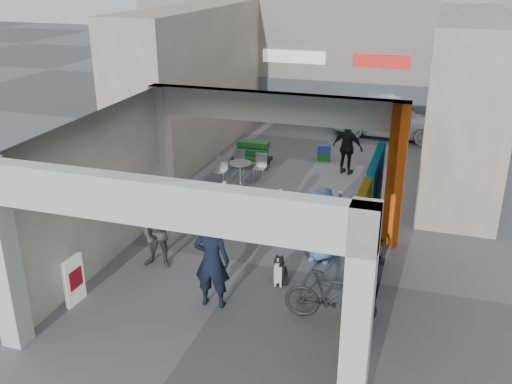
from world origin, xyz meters
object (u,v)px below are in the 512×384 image
(man_elderly, at_px, (322,224))
(man_crates, at_px, (348,148))
(bicycle_front, at_px, (345,241))
(man_with_dog, at_px, (212,261))
(man_back_turned, at_px, (159,234))
(border_collie, at_px, (280,272))
(cafe_set, at_px, (240,172))
(produce_stand, at_px, (252,157))
(bicycle_rear, at_px, (331,296))
(white_van, at_px, (390,118))

(man_elderly, distance_m, man_crates, 5.91)
(man_crates, xyz_separation_m, bicycle_front, (0.91, -5.81, -0.38))
(man_with_dog, relative_size, man_back_turned, 1.22)
(man_back_turned, distance_m, man_crates, 7.90)
(border_collie, xyz_separation_m, man_crates, (0.22, 7.22, 0.59))
(man_with_dog, bearing_deg, cafe_set, -79.16)
(bicycle_front, bearing_deg, border_collie, 126.61)
(produce_stand, height_order, man_crates, man_crates)
(man_elderly, bearing_deg, man_crates, 99.60)
(man_elderly, bearing_deg, man_back_turned, -151.21)
(bicycle_rear, relative_size, white_van, 0.41)
(cafe_set, xyz_separation_m, bicycle_rear, (4.11, -6.55, 0.23))
(man_crates, bearing_deg, man_elderly, 109.91)
(white_van, bearing_deg, produce_stand, 146.47)
(man_back_turned, bearing_deg, produce_stand, 83.96)
(man_with_dog, relative_size, white_van, 0.45)
(man_with_dog, height_order, man_crates, man_with_dog)
(cafe_set, xyz_separation_m, man_crates, (3.06, 1.68, 0.58))
(bicycle_front, bearing_deg, white_van, -14.38)
(produce_stand, relative_size, bicycle_rear, 0.72)
(bicycle_front, relative_size, bicycle_rear, 1.09)
(border_collie, height_order, white_van, white_van)
(cafe_set, relative_size, man_back_turned, 0.88)
(man_crates, bearing_deg, white_van, -84.19)
(border_collie, relative_size, man_back_turned, 0.45)
(border_collie, distance_m, man_back_turned, 2.81)
(man_crates, relative_size, white_van, 0.41)
(bicycle_front, relative_size, white_van, 0.44)
(man_elderly, relative_size, man_crates, 1.01)
(cafe_set, xyz_separation_m, bicycle_front, (3.97, -4.13, 0.20))
(cafe_set, distance_m, border_collie, 6.23)
(white_van, bearing_deg, man_with_dog, 175.61)
(man_back_turned, height_order, bicycle_rear, man_back_turned)
(bicycle_front, xyz_separation_m, bicycle_rear, (0.13, -2.42, 0.03))
(man_back_turned, height_order, man_elderly, man_elderly)
(border_collie, xyz_separation_m, bicycle_front, (1.14, 1.42, 0.21))
(man_crates, height_order, bicycle_rear, man_crates)
(border_collie, relative_size, man_elderly, 0.41)
(man_back_turned, xyz_separation_m, bicycle_rear, (4.03, -0.91, -0.27))
(cafe_set, xyz_separation_m, man_back_turned, (0.08, -5.64, 0.50))
(bicycle_rear, bearing_deg, man_crates, 3.70)
(man_back_turned, bearing_deg, man_with_dog, -39.55)
(border_collie, height_order, bicycle_rear, bicycle_rear)
(man_elderly, distance_m, white_van, 10.66)
(cafe_set, distance_m, bicycle_front, 5.73)
(man_with_dog, distance_m, man_back_turned, 2.02)
(man_crates, xyz_separation_m, white_van, (0.87, 4.75, -0.14))
(man_crates, xyz_separation_m, bicycle_rear, (1.05, -8.23, -0.35))
(man_back_turned, bearing_deg, cafe_set, 83.61)
(border_collie, distance_m, white_van, 12.03)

